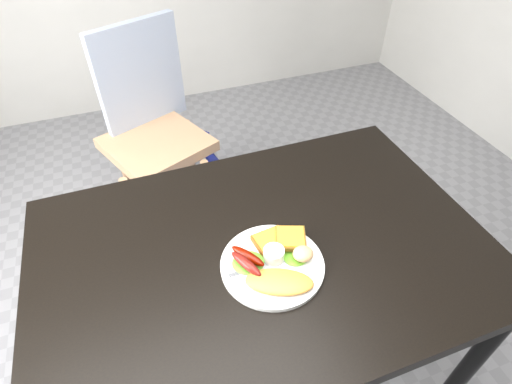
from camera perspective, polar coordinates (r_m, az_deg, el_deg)
The scene contains 15 objects.
room_floor at distance 1.72m, azimuth 0.68°, elevation -24.15°, with size 4.00×4.50×0.02m, color gray.
dining_table at distance 1.08m, azimuth 1.00°, elevation -8.46°, with size 1.20×0.80×0.04m, color black.
dining_chair at distance 1.98m, azimuth -14.00°, elevation 6.64°, with size 0.43×0.43×0.05m, color tan.
person at distance 1.62m, azimuth -5.44°, elevation 8.54°, with size 0.48×0.32×1.34m, color navy.
plate at distance 1.02m, azimuth 2.34°, elevation -10.34°, with size 0.26×0.26×0.01m, color white.
lettuce_left at distance 1.01m, azimuth -1.11°, elevation -10.04°, with size 0.08×0.07×0.01m, color #5F8E26.
lettuce_right at distance 1.03m, azimuth 5.77°, elevation -9.09°, with size 0.07×0.06×0.01m, color #5F9419.
omelette at distance 0.97m, azimuth 3.36°, elevation -12.68°, with size 0.16×0.08×0.02m, color #D08935.
sausage_a at distance 0.99m, azimuth -1.42°, elevation -10.21°, with size 0.02×0.10×0.02m, color maroon.
sausage_b at distance 1.01m, azimuth -1.18°, elevation -9.12°, with size 0.02×0.10×0.02m, color #621401.
ramekin at distance 1.01m, azimuth 2.56°, elevation -8.88°, with size 0.05×0.05×0.03m, color white.
toast_a at distance 1.05m, azimuth 2.27°, elevation -7.25°, with size 0.08×0.08×0.01m, color maroon.
toast_b at distance 1.05m, azimuth 4.94°, elevation -6.61°, with size 0.08×0.08×0.01m, color brown.
potato_salad at distance 1.01m, azimuth 6.73°, elevation -8.75°, with size 0.05×0.05×0.03m, color beige.
fork at distance 1.01m, azimuth 0.18°, elevation -10.75°, with size 0.15×0.01×0.00m, color #ADAFB7.
Camera 1 is at (-0.25, -0.63, 1.57)m, focal length 28.00 mm.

